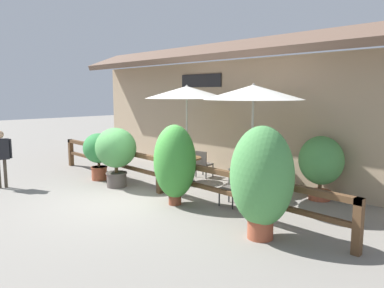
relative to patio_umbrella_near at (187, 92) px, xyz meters
The scene contains 17 objects.
ground_plane 3.63m from the patio_umbrella_near, 78.38° to the right, with size 60.00×60.00×0.00m, color gray.
building_facade 1.77m from the patio_umbrella_near, 72.77° to the left, with size 14.28×1.49×4.23m.
patio_railing 2.44m from the patio_umbrella_near, 70.32° to the right, with size 10.40×0.14×0.95m.
patio_umbrella_near is the anchor object (origin of this frame).
dining_table_near 2.04m from the patio_umbrella_near, 75.96° to the right, with size 0.85×0.85×0.72m.
chair_near_streetside 2.27m from the patio_umbrella_near, 93.11° to the right, with size 0.42×0.42×0.83m.
chair_near_wallside 2.27m from the patio_umbrella_near, 92.04° to the left, with size 0.49×0.49×0.83m.
patio_umbrella_middle 2.48m from the patio_umbrella_near, ahead, with size 2.42×2.42×2.83m.
dining_table_middle 3.21m from the patio_umbrella_near, ahead, with size 0.85×0.85×0.72m.
chair_middle_streetside 3.39m from the patio_umbrella_near, 18.36° to the right, with size 0.45×0.45×0.83m.
chair_middle_wallside 3.36m from the patio_umbrella_near, 13.30° to the left, with size 0.51×0.51×0.83m.
potted_plant_corner_fern 3.17m from the patio_umbrella_near, 137.30° to the right, with size 0.98×0.88×1.41m.
potted_plant_entrance_palm 2.83m from the patio_umbrella_near, 49.39° to the right, with size 1.05×0.94×1.89m.
potted_plant_broad_leaf 4.83m from the patio_umbrella_near, 25.66° to the right, with size 1.18×1.06×2.05m.
potted_plant_small_flowering 2.60m from the patio_umbrella_near, 114.65° to the right, with size 1.21×1.09×1.65m.
potted_plant_tall_tropical 4.17m from the patio_umbrella_near, 16.45° to the left, with size 1.09×0.98×1.58m.
pedestrian 5.38m from the patio_umbrella_near, 124.46° to the right, with size 0.32×0.54×1.59m.
Camera 1 is at (7.51, -4.86, 2.63)m, focal length 35.00 mm.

